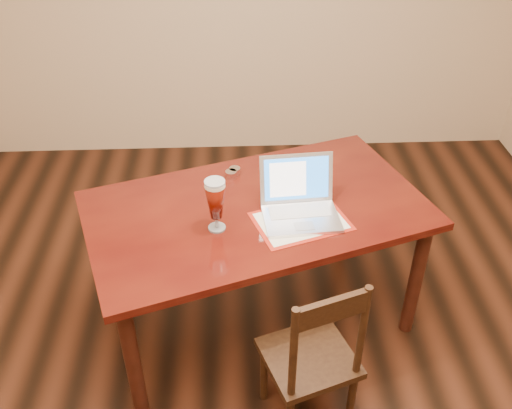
{
  "coord_description": "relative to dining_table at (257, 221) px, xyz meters",
  "views": [
    {
      "loc": [
        -0.08,
        -1.76,
        2.45
      ],
      "look_at": [
        0.03,
        0.51,
        0.81
      ],
      "focal_mm": 40.0,
      "sensor_mm": 36.0,
      "label": 1
    }
  ],
  "objects": [
    {
      "name": "ground",
      "position": [
        -0.04,
        -0.53,
        -0.7
      ],
      "size": [
        5.0,
        5.0,
        0.0
      ],
      "primitive_type": "plane",
      "color": "black",
      "rests_on": "ground"
    },
    {
      "name": "room_shell",
      "position": [
        -0.04,
        -0.53,
        1.07
      ],
      "size": [
        4.51,
        5.01,
        2.71
      ],
      "color": "tan",
      "rests_on": "ground"
    },
    {
      "name": "dining_table",
      "position": [
        0.0,
        0.0,
        0.0
      ],
      "size": [
        1.88,
        1.42,
        1.05
      ],
      "rotation": [
        0.0,
        0.0,
        0.33
      ],
      "color": "#4A1209",
      "rests_on": "ground"
    },
    {
      "name": "dining_chair",
      "position": [
        0.21,
        -0.66,
        -0.27
      ],
      "size": [
        0.48,
        0.47,
        0.91
      ],
      "rotation": [
        0.0,
        0.0,
        0.34
      ],
      "color": "black",
      "rests_on": "ground"
    }
  ]
}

